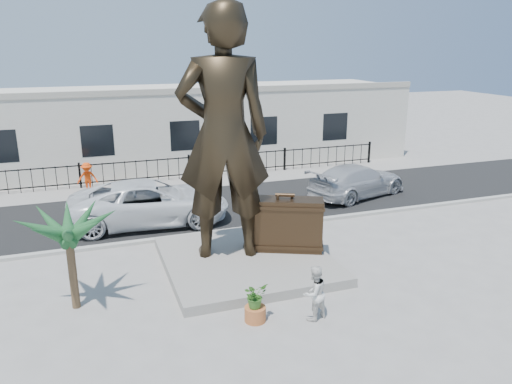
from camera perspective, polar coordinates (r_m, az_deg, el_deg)
ground at (r=15.38m, az=2.50°, el=-10.28°), size 100.00×100.00×0.00m
street at (r=22.45m, az=-5.07°, el=-1.46°), size 40.00×7.00×0.01m
curb at (r=19.25m, az=-2.47°, el=-4.38°), size 40.00×0.25×0.12m
far_sidewalk at (r=26.18m, az=-7.25°, el=1.13°), size 40.00×2.50×0.02m
plinth at (r=16.43m, az=-1.08°, el=-7.84°), size 5.20×5.20×0.30m
fence at (r=26.79m, az=-7.66°, el=2.78°), size 22.00×0.10×1.20m
building at (r=30.53m, az=-9.42°, el=7.47°), size 28.00×7.00×4.40m
statue at (r=15.51m, az=-3.75°, el=6.55°), size 3.19×2.41×7.90m
suitcase at (r=16.63m, az=3.27°, el=-3.71°), size 2.62×1.76×1.77m
tourist at (r=13.27m, az=6.68°, el=-11.41°), size 0.86×0.76×1.49m
car_white at (r=20.28m, az=-12.03°, el=-1.17°), size 6.44×3.31×1.74m
car_silver at (r=23.92m, az=11.50°, el=1.30°), size 5.58×3.59×1.50m
worker at (r=25.21m, az=-18.70°, el=1.54°), size 1.05×0.73×1.49m
palm_tree at (r=14.91m, az=-19.81°, el=-12.27°), size 1.80×1.80×3.20m
planter at (r=13.36m, az=-0.09°, el=-13.76°), size 0.56×0.56×0.40m
shrub at (r=13.10m, az=-0.09°, el=-11.73°), size 0.75×0.70×0.68m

